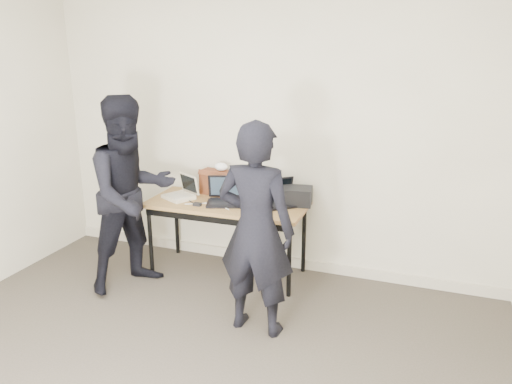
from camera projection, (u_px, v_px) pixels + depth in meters
The scene contains 13 objects.
room at pixel (137, 200), 2.71m from camera, with size 4.60×4.60×2.80m.
desk at pixel (226, 209), 4.70m from camera, with size 1.51×0.67×0.72m.
laptop_beige at pixel (181, 194), 4.83m from camera, with size 0.36×0.36×0.22m.
laptop_center at pixel (225, 197), 4.68m from camera, with size 0.40×0.40×0.25m.
laptop_right at pixel (280, 198), 4.64m from camera, with size 0.44×0.44×0.24m.
leather_satchel at pixel (219, 182), 4.91m from camera, with size 0.38×0.22×0.25m.
tissue at pixel (221, 167), 4.86m from camera, with size 0.13×0.10×0.08m, color white.
equipment_box at pixel (297, 196), 4.63m from camera, with size 0.28×0.24×0.16m, color black.
power_brick at pixel (197, 204), 4.60m from camera, with size 0.07×0.05×0.03m, color black.
cables at pixel (231, 203), 4.67m from camera, with size 1.16×0.43×0.01m.
person_typist at pixel (256, 230), 3.72m from camera, with size 0.60×0.40×1.66m, color black.
person_observer at pixel (132, 194), 4.42m from camera, with size 0.85×0.66×1.75m, color black.
baseboard at pixel (268, 259), 5.09m from camera, with size 4.50×0.03×0.10m, color #C0B69F.
Camera 1 is at (1.49, -2.20, 2.18)m, focal length 35.00 mm.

